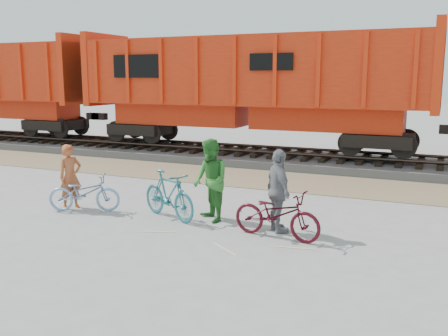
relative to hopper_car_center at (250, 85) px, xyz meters
The scene contains 11 objects.
ground 9.83m from the hopper_car_center, 73.96° to the right, with size 120.00×120.00×0.00m, color #9E9E99.
gravel_strip 5.28m from the hopper_car_center, 53.53° to the right, with size 120.00×3.00×0.02m, color #8D7557.
ballast_bed 3.85m from the hopper_car_center, ahead, with size 120.00×4.00×0.30m, color slate.
track 3.62m from the hopper_car_center, ahead, with size 120.00×2.60×0.24m.
hopper_car_center is the anchor object (origin of this frame).
bicycle_blue 9.42m from the hopper_car_center, 95.90° to the right, with size 0.62×1.77×0.93m, color #759ECE.
bicycle_teal 9.16m from the hopper_car_center, 81.47° to the right, with size 0.53×1.89×1.13m, color #1F6571.
bicycle_maroon 10.31m from the hopper_car_center, 65.78° to the right, with size 0.67×1.93×1.01m, color #430B15.
person_solo 9.30m from the hopper_car_center, 99.12° to the right, with size 0.60×0.39×1.64m, color #AB532C.
person_man 9.07m from the hopper_car_center, 74.85° to the right, with size 0.93×0.73×1.92m, color #317B2C.
person_woman 9.82m from the hopper_car_center, 65.35° to the right, with size 1.05×0.44×1.80m, color gray.
Camera 1 is at (4.53, -9.68, 3.28)m, focal length 40.00 mm.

